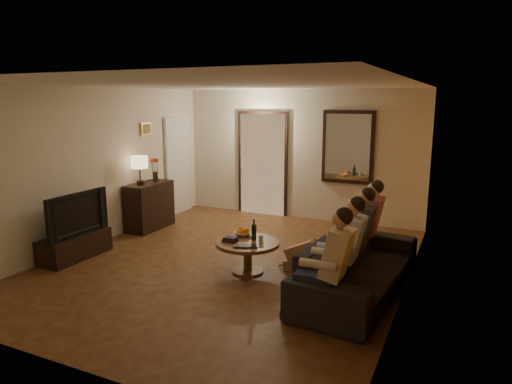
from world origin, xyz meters
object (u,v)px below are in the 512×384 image
at_px(person_c, 356,240).
at_px(coffee_table, 248,257).
at_px(dresser, 149,206).
at_px(table_lamp, 140,170).
at_px(person_a, 331,270).
at_px(wine_bottle, 254,229).
at_px(bowl, 243,234).
at_px(person_b, 345,254).
at_px(tv, 72,214).
at_px(dog, 302,253).
at_px(person_d, 366,228).
at_px(laptop, 245,247).
at_px(sofa, 358,266).
at_px(tv_stand, 75,246).

xyz_separation_m(person_c, coffee_table, (-1.46, -0.24, -0.38)).
xyz_separation_m(dresser, table_lamp, (0.00, -0.22, 0.70)).
height_order(table_lamp, person_a, table_lamp).
xyz_separation_m(dresser, wine_bottle, (2.71, -1.13, 0.17)).
bearing_deg(bowl, person_b, -19.45).
bearing_deg(person_c, table_lamp, 169.39).
relative_size(tv, dog, 2.04).
height_order(person_d, coffee_table, person_d).
xyz_separation_m(person_a, person_b, (0.00, 0.60, 0.00)).
height_order(coffee_table, bowl, bowl).
bearing_deg(person_a, person_b, 90.00).
xyz_separation_m(table_lamp, wine_bottle, (2.71, -0.91, -0.53)).
height_order(person_d, bowl, person_d).
height_order(person_d, laptop, person_d).
height_order(tv, person_b, person_b).
relative_size(dresser, wine_bottle, 3.16).
distance_m(table_lamp, wine_bottle, 2.91).
bearing_deg(sofa, bowl, 86.04).
bearing_deg(tv_stand, person_b, 3.19).
bearing_deg(table_lamp, dresser, 90.00).
height_order(dog, bowl, dog).
bearing_deg(tv, table_lamp, 0.00).
relative_size(tv_stand, bowl, 4.31).
bearing_deg(laptop, person_c, -3.64).
relative_size(coffee_table, bowl, 3.46).
relative_size(dresser, dog, 1.75).
bearing_deg(person_b, person_a, -90.00).
bearing_deg(dresser, wine_bottle, -22.67).
bearing_deg(table_lamp, tv_stand, -90.00).
distance_m(tv_stand, laptop, 2.79).
relative_size(dresser, coffee_table, 1.09).
bearing_deg(tv_stand, laptop, 6.40).
relative_size(tv_stand, dog, 1.99).
relative_size(sofa, bowl, 9.32).
xyz_separation_m(dresser, person_b, (4.12, -1.59, 0.17)).
relative_size(coffee_table, wine_bottle, 2.90).
bearing_deg(person_c, coffee_table, -170.67).
distance_m(sofa, person_a, 0.94).
height_order(dresser, person_c, person_c).
xyz_separation_m(person_b, wine_bottle, (-1.41, 0.46, 0.01)).
relative_size(bowl, laptop, 0.79).
relative_size(table_lamp, sofa, 0.22).
xyz_separation_m(person_d, bowl, (-1.64, -0.62, -0.12)).
relative_size(dresser, bowl, 3.77).
distance_m(sofa, person_b, 0.40).
distance_m(person_a, person_b, 0.60).
relative_size(table_lamp, tv_stand, 0.48).
relative_size(tv, person_c, 0.95).
bearing_deg(dresser, table_lamp, -90.00).
height_order(tv_stand, person_b, person_b).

